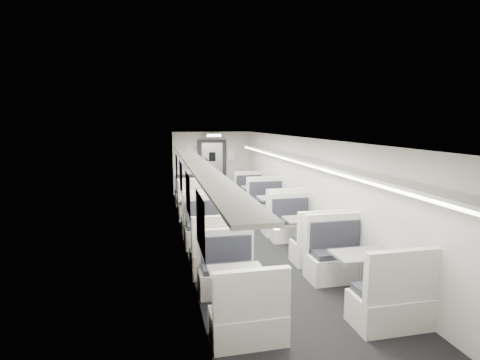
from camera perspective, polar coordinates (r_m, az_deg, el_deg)
name	(u,v)px	position (r m, az deg, el deg)	size (l,w,h in m)	color
room	(248,190)	(8.79, 1.28, -1.50)	(3.24, 12.24, 2.64)	black
booth_left_a	(193,198)	(11.90, -7.11, -2.80)	(1.07, 2.17, 1.16)	silver
booth_left_b	(200,212)	(10.10, -6.12, -4.88)	(1.07, 2.17, 1.16)	silver
booth_left_c	(213,240)	(7.76, -4.08, -9.14)	(1.06, 2.15, 1.15)	silver
booth_left_d	(237,291)	(5.67, -0.52, -16.58)	(0.95, 1.94, 1.04)	silver
booth_right_a	(255,197)	(12.19, 2.33, -2.59)	(0.99, 2.02, 1.08)	silver
booth_right_b	(275,211)	(10.22, 5.33, -4.68)	(1.09, 2.21, 1.18)	silver
booth_right_c	(304,234)	(8.36, 9.67, -8.06)	(1.01, 2.05, 1.10)	silver
booth_right_d	(361,276)	(6.35, 17.91, -13.72)	(1.06, 2.16, 1.15)	silver
passenger	(206,183)	(12.09, -5.27, -0.45)	(0.61, 0.40, 1.66)	black
window_a	(177,168)	(11.90, -9.63, 1.84)	(0.02, 1.18, 0.84)	black
window_b	(181,178)	(9.72, -8.97, 0.29)	(0.02, 1.18, 0.84)	black
window_c	(188,194)	(7.56, -7.93, -2.13)	(0.02, 1.18, 0.84)	black
window_d	(200,223)	(5.42, -6.05, -6.49)	(0.02, 1.18, 0.84)	black
luggage_rack_left	(196,162)	(8.18, -6.70, 2.74)	(0.46, 10.40, 0.09)	silver
luggage_rack_right	(304,160)	(8.79, 9.68, 3.09)	(0.46, 10.40, 0.09)	silver
vestibule_door	(212,167)	(14.58, -4.26, 1.99)	(1.10, 0.13, 2.10)	black
exit_sign	(214,135)	(14.00, -4.03, 6.80)	(0.62, 0.12, 0.16)	black
wall_notice	(231,155)	(14.65, -1.36, 3.85)	(0.32, 0.02, 0.40)	silver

